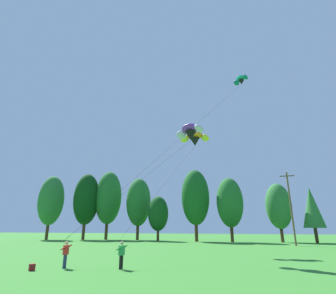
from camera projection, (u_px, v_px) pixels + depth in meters
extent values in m
cylinder|color=#472D19|center=(47.00, 231.00, 58.57)|extent=(0.65, 0.65, 3.57)
ellipsoid|color=#2D7033|center=(51.00, 200.00, 60.59)|extent=(5.64, 5.64, 11.18)
cylinder|color=#472D19|center=(84.00, 231.00, 58.20)|extent=(0.66, 0.66, 3.67)
ellipsoid|color=#0F3D14|center=(86.00, 199.00, 60.28)|extent=(5.75, 5.75, 11.49)
cylinder|color=#472D19|center=(106.00, 231.00, 58.87)|extent=(0.68, 0.68, 3.85)
ellipsoid|color=#236628|center=(109.00, 197.00, 61.05)|extent=(5.94, 5.94, 12.05)
cylinder|color=#472D19|center=(138.00, 232.00, 56.94)|extent=(0.63, 0.63, 3.35)
ellipsoid|color=#236628|center=(139.00, 202.00, 58.84)|extent=(5.41, 5.41, 10.50)
cylinder|color=#472D19|center=(158.00, 235.00, 52.75)|extent=(0.52, 0.52, 2.22)
ellipsoid|color=#144719|center=(158.00, 213.00, 54.00)|extent=(4.19, 4.19, 6.95)
cylinder|color=#472D19|center=(196.00, 232.00, 50.89)|extent=(0.64, 0.64, 3.51)
ellipsoid|color=#19561E|center=(195.00, 197.00, 52.88)|extent=(5.58, 5.58, 11.00)
cylinder|color=#472D19|center=(232.00, 234.00, 48.92)|extent=(0.60, 0.60, 3.01)
ellipsoid|color=#236628|center=(230.00, 202.00, 50.63)|extent=(5.04, 5.04, 9.41)
cylinder|color=#472D19|center=(282.00, 235.00, 48.14)|extent=(0.57, 0.57, 2.69)
ellipsoid|color=#2D7033|center=(278.00, 206.00, 49.67)|extent=(4.70, 4.70, 8.43)
cylinder|color=#472D19|center=(316.00, 235.00, 46.04)|extent=(0.55, 0.55, 2.52)
cone|color=#2D7033|center=(312.00, 207.00, 47.47)|extent=(3.73, 3.73, 7.18)
cylinder|color=brown|center=(291.00, 208.00, 40.27)|extent=(0.26, 0.26, 11.05)
cube|color=brown|center=(287.00, 176.00, 41.72)|extent=(2.20, 0.14, 0.14)
cylinder|color=navy|center=(64.00, 262.00, 17.30)|extent=(0.15, 0.15, 0.84)
cylinder|color=navy|center=(66.00, 261.00, 17.49)|extent=(0.15, 0.15, 0.84)
cube|color=red|center=(66.00, 250.00, 17.60)|extent=(0.29, 0.41, 0.60)
sphere|color=tan|center=(67.00, 243.00, 17.73)|extent=(0.22, 0.22, 0.22)
cylinder|color=red|center=(64.00, 248.00, 17.42)|extent=(0.53, 0.16, 0.35)
cylinder|color=red|center=(68.00, 247.00, 17.88)|extent=(0.53, 0.16, 0.35)
cylinder|color=black|center=(120.00, 262.00, 16.93)|extent=(0.16, 0.16, 0.84)
cylinder|color=black|center=(122.00, 262.00, 17.09)|extent=(0.16, 0.16, 0.84)
cube|color=#2D8E47|center=(122.00, 250.00, 17.22)|extent=(0.32, 0.42, 0.60)
sphere|color=tan|center=(122.00, 243.00, 17.35)|extent=(0.22, 0.22, 0.22)
cylinder|color=#2D8E47|center=(119.00, 248.00, 17.07)|extent=(0.53, 0.20, 0.35)
cylinder|color=#2D8E47|center=(124.00, 248.00, 17.47)|extent=(0.53, 0.20, 0.35)
ellipsoid|color=teal|center=(241.00, 79.00, 34.29)|extent=(1.63, 1.62, 0.83)
ellipsoid|color=#0F666B|center=(245.00, 77.00, 33.54)|extent=(0.97, 1.06, 0.91)
ellipsoid|color=#0F666B|center=(236.00, 83.00, 34.90)|extent=(1.06, 0.98, 0.91)
cone|color=black|center=(242.00, 82.00, 34.18)|extent=(1.04, 1.04, 0.63)
cylinder|color=black|center=(180.00, 138.00, 25.94)|extent=(12.96, 15.57, 18.82)
ellipsoid|color=orange|center=(195.00, 136.00, 34.09)|extent=(2.27, 1.66, 1.12)
ellipsoid|color=yellow|center=(205.00, 138.00, 33.75)|extent=(1.39, 1.33, 1.29)
ellipsoid|color=yellow|center=(185.00, 139.00, 34.21)|extent=(1.24, 1.33, 1.29)
cone|color=black|center=(195.00, 142.00, 33.97)|extent=(1.32, 1.32, 1.03)
cylinder|color=black|center=(169.00, 179.00, 25.67)|extent=(2.73, 15.03, 11.07)
ellipsoid|color=purple|center=(190.00, 129.00, 27.31)|extent=(2.49, 2.32, 1.11)
ellipsoid|color=silver|center=(199.00, 128.00, 26.26)|extent=(1.44, 1.53, 1.27)
ellipsoid|color=silver|center=(181.00, 135.00, 28.15)|extent=(1.48, 1.52, 1.27)
cone|color=black|center=(191.00, 136.00, 27.16)|extent=(1.60, 1.60, 0.99)
cylinder|color=black|center=(140.00, 181.00, 22.40)|extent=(7.30, 9.16, 9.56)
cube|color=maroon|center=(32.00, 267.00, 16.36)|extent=(0.36, 0.39, 0.40)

